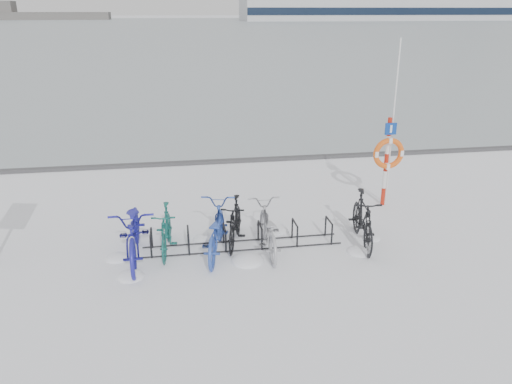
% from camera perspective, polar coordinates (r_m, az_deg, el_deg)
% --- Properties ---
extents(ground, '(900.00, 900.00, 0.00)m').
position_cam_1_polar(ground, '(10.17, -1.55, -6.20)').
color(ground, white).
rests_on(ground, ground).
extents(ice_sheet, '(400.00, 298.00, 0.02)m').
position_cam_1_polar(ice_sheet, '(164.10, -9.42, 18.28)').
color(ice_sheet, '#9DA9B1').
rests_on(ice_sheet, ground).
extents(quay_edge, '(400.00, 0.25, 0.10)m').
position_cam_1_polar(quay_edge, '(15.63, -4.53, 3.48)').
color(quay_edge, '#3F3F42').
rests_on(quay_edge, ground).
extents(bike_rack, '(4.00, 0.48, 0.46)m').
position_cam_1_polar(bike_rack, '(10.09, -1.56, -5.28)').
color(bike_rack, black).
rests_on(bike_rack, ground).
extents(lifebuoy_station, '(0.76, 0.22, 3.93)m').
position_cam_1_polar(lifebuoy_station, '(12.20, 14.89, 4.28)').
color(lifebuoy_station, '#B21E0E').
rests_on(lifebuoy_station, ground).
extents(bike_0, '(0.85, 2.28, 1.19)m').
position_cam_1_polar(bike_0, '(9.76, -13.71, -4.15)').
color(bike_0, navy).
rests_on(bike_0, ground).
extents(bike_1, '(0.59, 1.62, 0.96)m').
position_cam_1_polar(bike_1, '(9.95, -10.26, -4.11)').
color(bike_1, '#14574F').
rests_on(bike_1, ground).
extents(bike_2, '(1.07, 2.05, 1.03)m').
position_cam_1_polar(bike_2, '(9.74, -4.68, -4.16)').
color(bike_2, '#2C4CAC').
rests_on(bike_2, ground).
extents(bike_3, '(0.85, 1.68, 0.97)m').
position_cam_1_polar(bike_3, '(10.13, -2.43, -3.29)').
color(bike_3, black).
rests_on(bike_3, ground).
extents(bike_4, '(0.70, 1.89, 0.98)m').
position_cam_1_polar(bike_4, '(9.82, 1.31, -4.04)').
color(bike_4, '#9C9DA3').
rests_on(bike_4, ground).
extents(bike_5, '(0.79, 1.88, 1.10)m').
position_cam_1_polar(bike_5, '(10.32, 12.12, -2.91)').
color(bike_5, black).
rests_on(bike_5, ground).
extents(snow_drifts, '(5.58, 1.97, 0.22)m').
position_cam_1_polar(snow_drifts, '(9.88, -1.50, -7.04)').
color(snow_drifts, white).
rests_on(snow_drifts, ground).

